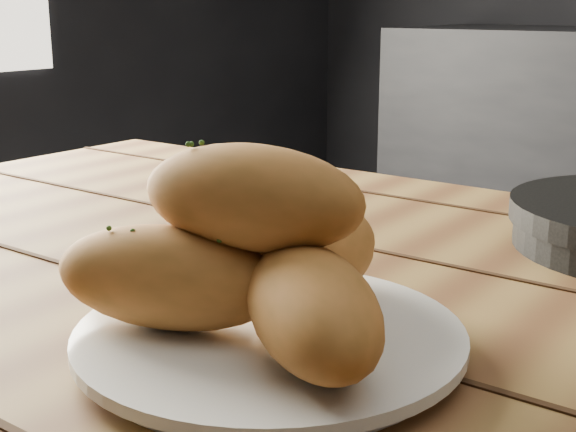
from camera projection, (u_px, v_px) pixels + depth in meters
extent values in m
cube|color=olive|center=(476.00, 344.00, 0.59)|extent=(1.60, 0.82, 0.04)
cylinder|color=brown|center=(184.00, 387.00, 1.34)|extent=(0.07, 0.07, 0.71)
cylinder|color=white|center=(270.00, 345.00, 0.53)|extent=(0.23, 0.23, 0.01)
cylinder|color=white|center=(270.00, 334.00, 0.53)|extent=(0.26, 0.26, 0.01)
ellipsoid|color=#BE7334|center=(168.00, 277.00, 0.52)|extent=(0.17, 0.12, 0.07)
ellipsoid|color=#BE7334|center=(312.00, 308.00, 0.47)|extent=(0.16, 0.15, 0.07)
ellipsoid|color=#BE7334|center=(313.00, 257.00, 0.56)|extent=(0.09, 0.16, 0.07)
ellipsoid|color=#BE7334|center=(251.00, 197.00, 0.50)|extent=(0.16, 0.10, 0.07)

